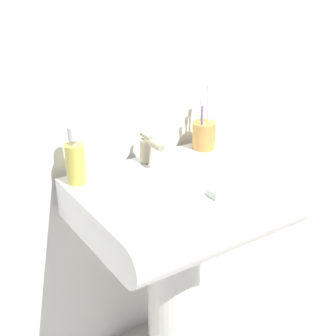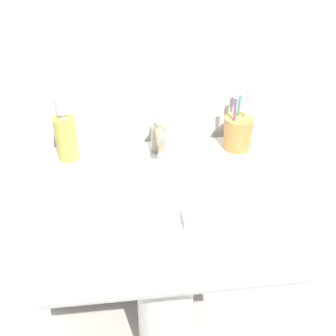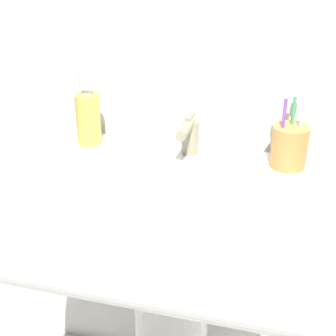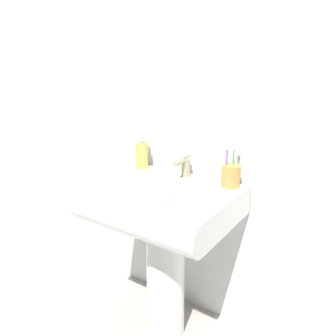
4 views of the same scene
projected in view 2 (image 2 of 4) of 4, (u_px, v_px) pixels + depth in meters
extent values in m
cylinder|color=white|center=(165.00, 296.00, 1.30)|extent=(0.17, 0.17, 0.61)
cube|color=white|center=(165.00, 204.00, 1.09)|extent=(0.58, 0.42, 0.13)
cylinder|color=white|center=(175.00, 266.00, 0.92)|extent=(0.58, 0.13, 0.13)
cylinder|color=tan|center=(158.00, 138.00, 1.16)|extent=(0.04, 0.04, 0.08)
cylinder|color=tan|center=(160.00, 134.00, 1.10)|extent=(0.02, 0.09, 0.02)
cube|color=tan|center=(158.00, 122.00, 1.13)|extent=(0.01, 0.06, 0.01)
cylinder|color=#D19347|center=(238.00, 133.00, 1.17)|extent=(0.08, 0.08, 0.09)
cylinder|color=purple|center=(234.00, 122.00, 1.14)|extent=(0.01, 0.01, 0.15)
cube|color=white|center=(237.00, 94.00, 1.09)|extent=(0.01, 0.01, 0.02)
cylinder|color=white|center=(246.00, 113.00, 1.14)|extent=(0.01, 0.01, 0.18)
cube|color=white|center=(250.00, 78.00, 1.08)|extent=(0.01, 0.01, 0.02)
cylinder|color=#3FB266|center=(238.00, 118.00, 1.16)|extent=(0.01, 0.01, 0.14)
cube|color=white|center=(241.00, 91.00, 1.12)|extent=(0.01, 0.01, 0.02)
cylinder|color=gold|center=(66.00, 138.00, 1.12)|extent=(0.06, 0.06, 0.12)
cylinder|color=silver|center=(63.00, 115.00, 1.08)|extent=(0.02, 0.02, 0.01)
cylinder|color=silver|center=(61.00, 106.00, 1.06)|extent=(0.03, 0.03, 0.04)
cube|color=silver|center=(201.00, 218.00, 0.93)|extent=(0.08, 0.04, 0.02)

